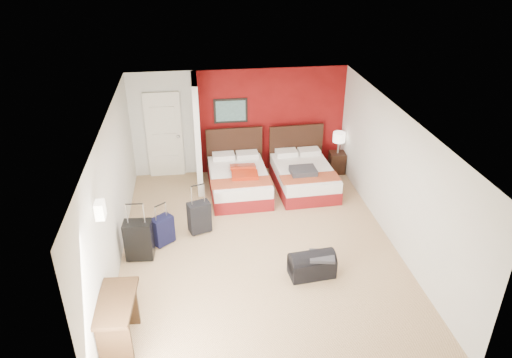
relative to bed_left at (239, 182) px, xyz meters
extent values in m
plane|color=tan|center=(0.15, -2.08, -0.27)|extent=(6.50, 6.50, 0.00)
cube|color=silver|center=(0.15, 1.17, 0.98)|extent=(5.00, 0.04, 2.50)
cube|color=silver|center=(-2.35, -2.08, 0.98)|extent=(0.04, 6.50, 2.50)
cube|color=black|center=(-0.05, 1.11, 1.28)|extent=(0.78, 0.03, 0.58)
cube|color=white|center=(-2.23, -3.58, 1.63)|extent=(0.12, 0.20, 0.24)
cube|color=maroon|center=(0.90, 1.15, 0.98)|extent=(3.50, 0.04, 2.50)
cube|color=silver|center=(-0.85, 0.53, 0.98)|extent=(0.12, 1.20, 2.50)
cube|color=silver|center=(-1.60, 1.12, 0.76)|extent=(0.82, 0.06, 2.05)
cube|color=white|center=(0.00, 0.00, 0.00)|extent=(1.30, 1.82, 0.54)
cube|color=silver|center=(1.48, 0.01, 0.00)|extent=(1.30, 1.81, 0.53)
cube|color=#A6260E|center=(0.10, -0.10, 0.32)|extent=(0.60, 0.80, 0.10)
cube|color=#37373C|center=(1.38, -0.29, 0.33)|extent=(0.56, 0.45, 0.13)
cube|color=black|center=(2.46, 0.72, -0.01)|extent=(0.39, 0.39, 0.51)
cylinder|color=silver|center=(2.46, 0.72, 0.50)|extent=(0.33, 0.33, 0.52)
cube|color=black|center=(-2.00, -2.13, 0.09)|extent=(0.50, 0.34, 0.72)
cube|color=black|center=(-0.92, -1.43, 0.04)|extent=(0.48, 0.38, 0.61)
cube|color=black|center=(-1.61, -1.74, 0.00)|extent=(0.45, 0.43, 0.54)
cube|color=black|center=(0.92, -3.01, -0.08)|extent=(0.79, 0.48, 0.38)
cube|color=#333237|center=(1.07, -3.06, 0.14)|extent=(0.47, 0.42, 0.05)
cube|color=black|center=(-2.11, -4.17, 0.14)|extent=(0.56, 1.02, 0.83)
camera|label=1|loc=(-0.90, -9.29, 4.98)|focal=33.48mm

